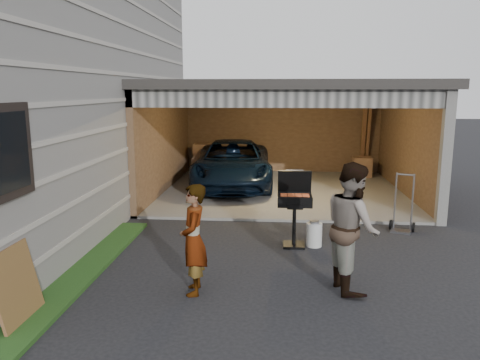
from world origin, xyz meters
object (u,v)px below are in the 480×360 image
object	(u,v)px
propane_tank	(314,235)
plywood_panel	(16,287)
woman	(194,240)
bbq_grill	(295,203)
hand_truck	(402,220)
minivan	(233,165)
man	(352,227)

from	to	relation	value
propane_tank	plywood_panel	distance (m)	4.77
woman	bbq_grill	xyz separation A→B (m)	(1.40, 2.05, 0.03)
hand_truck	plywood_panel	bearing A→B (deg)	-120.59
minivan	woman	xyz separation A→B (m)	(0.14, -6.91, 0.12)
bbq_grill	propane_tank	bearing A→B (deg)	1.02
woman	propane_tank	bearing A→B (deg)	131.48
bbq_grill	hand_truck	bearing A→B (deg)	25.73
man	hand_truck	size ratio (longest dim) A/B	1.55
minivan	bbq_grill	xyz separation A→B (m)	(1.54, -4.87, 0.15)
woman	hand_truck	world-z (taller)	woman
bbq_grill	plywood_panel	size ratio (longest dim) A/B	1.42
minivan	plywood_panel	distance (m)	8.12
propane_tank	hand_truck	world-z (taller)	hand_truck
bbq_grill	woman	bearing A→B (deg)	-124.36
propane_tank	man	bearing A→B (deg)	-78.35
minivan	woman	bearing A→B (deg)	-92.49
woman	bbq_grill	bearing A→B (deg)	137.56
minivan	plywood_panel	size ratio (longest dim) A/B	4.87
plywood_panel	hand_truck	size ratio (longest dim) A/B	0.81
propane_tank	hand_truck	size ratio (longest dim) A/B	0.37
propane_tank	plywood_panel	bearing A→B (deg)	-140.02
bbq_grill	propane_tank	size ratio (longest dim) A/B	3.15
minivan	hand_truck	world-z (taller)	minivan
minivan	propane_tank	xyz separation A→B (m)	(1.89, -4.86, -0.42)
woman	man	bearing A→B (deg)	90.24
woman	hand_truck	size ratio (longest dim) A/B	1.31
minivan	man	world-z (taller)	man
plywood_panel	woman	bearing A→B (deg)	27.91
plywood_panel	minivan	bearing A→B (deg)	77.48
man	hand_truck	distance (m)	3.16
minivan	hand_truck	xyz separation A→B (m)	(3.65, -3.85, -0.41)
man	plywood_panel	world-z (taller)	man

